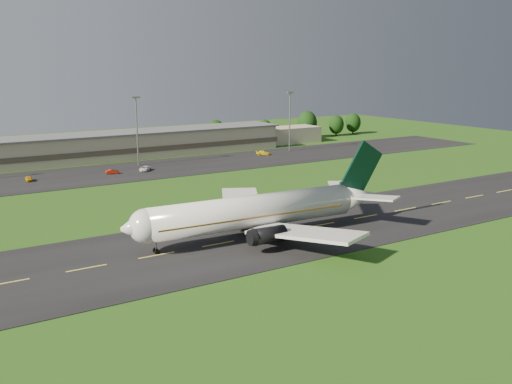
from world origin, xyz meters
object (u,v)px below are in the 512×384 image
terminal (124,145)px  service_vehicle_c (145,168)px  service_vehicle_b (112,172)px  service_vehicle_a (29,179)px  airliner (257,211)px  light_mast_centre (137,123)px  light_mast_east (290,114)px  service_vehicle_d (263,153)px

terminal → service_vehicle_c: bearing=-96.9°
terminal → service_vehicle_b: terminal is taller
service_vehicle_a → service_vehicle_c: 30.80m
service_vehicle_a → airliner: bearing=-69.2°
terminal → light_mast_centre: bearing=-95.0°
light_mast_centre → light_mast_east: 55.00m
service_vehicle_b → terminal: bearing=-13.8°
terminal → service_vehicle_b: (-12.47, -25.81, -3.29)m
service_vehicle_d → service_vehicle_c: bearing=136.5°
airliner → terminal: 96.72m
light_mast_east → light_mast_centre: bearing=180.0°
light_mast_centre → light_mast_east: bearing=0.0°
light_mast_centre → light_mast_east: size_ratio=1.00×
service_vehicle_d → service_vehicle_b: bearing=134.7°
service_vehicle_b → service_vehicle_c: service_vehicle_c is taller
terminal → service_vehicle_b: size_ratio=39.55×
airliner → service_vehicle_b: (-2.73, 70.42, -3.96)m
terminal → service_vehicle_a: 41.67m
airliner → terminal: bearing=87.4°
light_mast_east → service_vehicle_a: 88.65m
airliner → light_mast_east: 102.39m
terminal → service_vehicle_a: bearing=-144.6°
airliner → service_vehicle_a: airliner is taller
airliner → light_mast_east: light_mast_east is taller
service_vehicle_a → service_vehicle_b: (21.41, -1.76, -0.03)m
light_mast_east → service_vehicle_d: light_mast_east is taller
light_mast_centre → service_vehicle_a: bearing=-166.4°
service_vehicle_c → service_vehicle_d: service_vehicle_d is taller
light_mast_east → service_vehicle_b: size_ratio=5.55×
service_vehicle_c → service_vehicle_d: bearing=50.0°
airliner → service_vehicle_c: bearing=87.8°
light_mast_east → service_vehicle_d: size_ratio=4.32×
service_vehicle_a → service_vehicle_b: bearing=-2.4°
airliner → service_vehicle_d: (50.50, 76.88, -3.88)m
airliner → service_vehicle_b: airliner is taller
light_mast_centre → service_vehicle_d: bearing=-4.3°
airliner → service_vehicle_a: size_ratio=13.81×
light_mast_centre → service_vehicle_c: 15.65m
airliner → light_mast_centre: size_ratio=2.52×
light_mast_centre → service_vehicle_a: light_mast_centre is taller
airliner → light_mast_east: (63.34, 80.05, 8.08)m
terminal → light_mast_centre: 18.45m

